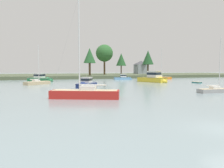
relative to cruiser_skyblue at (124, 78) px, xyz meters
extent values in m
cube|color=#4C563D|center=(-17.32, 35.69, 0.18)|extent=(219.00, 54.60, 1.31)
cube|color=#669ECC|center=(-0.66, 0.08, -0.26)|extent=(6.63, 2.85, 1.49)
cone|color=#669ECC|center=(2.52, -0.32, -0.26)|extent=(2.02, 2.07, 1.85)
cube|color=black|center=(-0.66, 0.08, 0.46)|extent=(6.77, 2.95, 0.05)
cube|color=silver|center=(-0.35, 0.05, 1.07)|extent=(2.25, 1.89, 1.16)
cube|color=#19232D|center=(-0.35, 0.05, 1.18)|extent=(2.30, 1.93, 0.42)
cube|color=beige|center=(-0.35, 0.05, 1.68)|extent=(2.53, 2.19, 0.06)
cylinder|color=silver|center=(-0.35, 0.05, 2.10)|extent=(0.03, 0.03, 0.80)
cube|color=gray|center=(-0.92, -46.49, -0.38)|extent=(6.80, 1.84, 1.09)
cube|color=#CCB78E|center=(-0.92, -46.49, 0.18)|extent=(6.39, 1.63, 0.04)
cube|color=silver|center=(-1.26, -46.48, 0.41)|extent=(1.51, 1.11, 0.41)
cylinder|color=silver|center=(-0.38, -46.50, 4.63)|extent=(0.14, 0.14, 8.86)
cylinder|color=silver|center=(-1.73, -46.47, 0.71)|extent=(2.71, 0.17, 0.11)
cylinder|color=silver|center=(-1.73, -46.47, 0.76)|extent=(2.44, 0.20, 0.14)
cube|color=navy|center=(-20.03, -29.05, -0.26)|extent=(5.76, 7.33, 1.51)
cone|color=navy|center=(-21.88, -32.09, -0.26)|extent=(2.89, 2.83, 2.17)
cube|color=silver|center=(-20.03, -29.05, 0.47)|extent=(5.92, 7.50, 0.05)
cube|color=silver|center=(-20.14, -29.23, 1.10)|extent=(2.80, 2.90, 1.20)
cube|color=#19232D|center=(-20.14, -29.23, 1.22)|extent=(2.86, 2.95, 0.43)
cube|color=beige|center=(-20.14, -29.23, 1.73)|extent=(3.20, 3.28, 0.06)
cylinder|color=silver|center=(-20.14, -29.23, 2.14)|extent=(0.03, 0.03, 0.77)
cube|color=#236B3D|center=(-30.79, -1.67, -0.22)|extent=(8.29, 7.11, 1.74)
cone|color=#236B3D|center=(-27.44, -4.14, -0.22)|extent=(3.31, 3.33, 2.42)
cube|color=silver|center=(-30.79, -1.67, 0.62)|extent=(8.48, 7.29, 0.05)
cube|color=silver|center=(-30.89, -1.60, 1.40)|extent=(3.73, 3.54, 1.50)
cube|color=#19232D|center=(-30.89, -1.60, 1.55)|extent=(3.80, 3.61, 0.54)
cube|color=beige|center=(-30.89, -1.60, 2.18)|extent=(4.23, 4.04, 0.06)
cylinder|color=silver|center=(-30.89, -1.60, 2.82)|extent=(0.03, 0.03, 1.21)
cube|color=#B2231E|center=(-23.64, -46.77, -0.31)|extent=(9.54, 5.80, 1.89)
cube|color=#CCB78E|center=(-23.64, -46.77, 0.66)|extent=(8.91, 5.31, 0.04)
cube|color=silver|center=(-23.21, -46.95, 0.95)|extent=(2.49, 2.24, 0.56)
cylinder|color=silver|center=(-24.33, -46.49, 6.92)|extent=(0.19, 0.19, 12.49)
cylinder|color=silver|center=(-22.61, -47.19, 1.33)|extent=(3.50, 1.54, 0.15)
cylinder|color=silver|center=(-22.61, -47.19, 1.38)|extent=(3.15, 1.39, 0.14)
cylinder|color=#999999|center=(-26.05, -45.79, 6.90)|extent=(3.46, 1.42, 12.45)
cube|color=gold|center=(2.79, -16.87, -0.15)|extent=(6.58, 9.77, 2.22)
cone|color=gold|center=(4.57, -21.12, -0.15)|extent=(3.72, 3.52, 2.95)
cube|color=black|center=(2.79, -16.87, 0.93)|extent=(6.78, 9.99, 0.05)
cube|color=silver|center=(3.11, -17.64, 1.97)|extent=(3.78, 4.26, 2.03)
cube|color=#19232D|center=(3.11, -17.64, 2.17)|extent=(3.85, 4.35, 0.73)
cube|color=beige|center=(3.11, -17.64, 3.02)|extent=(4.33, 4.81, 0.06)
cylinder|color=silver|center=(3.11, -17.64, 4.15)|extent=(0.03, 0.03, 2.22)
cube|color=#196B70|center=(13.03, -25.01, -0.37)|extent=(1.46, 2.93, 0.47)
cube|color=#C6B289|center=(13.03, -25.01, -0.14)|extent=(1.56, 3.05, 0.05)
cube|color=tan|center=(13.03, -25.01, -0.18)|extent=(1.01, 0.19, 0.03)
cube|color=orange|center=(15.98, 0.66, -0.34)|extent=(6.11, 10.34, 1.58)
cube|color=#CCB78E|center=(15.98, 0.66, 0.48)|extent=(5.58, 9.66, 0.04)
cube|color=silver|center=(15.81, 1.12, 0.79)|extent=(2.52, 2.69, 0.59)
cylinder|color=silver|center=(16.24, -0.09, 6.28)|extent=(0.20, 0.20, 11.57)
cylinder|color=silver|center=(15.58, 1.78, 1.19)|extent=(1.48, 3.79, 0.16)
cylinder|color=silver|center=(15.58, 1.78, 1.24)|extent=(1.33, 3.41, 0.14)
cylinder|color=#999999|center=(16.91, -1.96, 6.26)|extent=(1.35, 3.76, 11.52)
cube|color=tan|center=(-30.98, -17.55, -0.35)|extent=(6.71, 6.08, 1.38)
cube|color=#CCB78E|center=(-30.98, -17.55, 0.36)|extent=(6.23, 5.62, 0.04)
cube|color=silver|center=(-31.25, -17.78, 0.59)|extent=(2.03, 2.01, 0.42)
cylinder|color=silver|center=(-30.55, -17.20, 5.13)|extent=(0.14, 0.14, 9.50)
cylinder|color=silver|center=(-31.62, -18.09, 0.90)|extent=(2.22, 1.88, 0.11)
cylinder|color=silver|center=(-31.62, -18.09, 0.95)|extent=(2.03, 1.72, 0.14)
cylinder|color=#999999|center=(-29.47, -16.30, 5.10)|extent=(2.17, 1.82, 9.46)
cylinder|color=brown|center=(9.32, 28.86, 4.62)|extent=(0.60, 0.60, 7.58)
cone|color=#235128|center=(9.32, 28.86, 8.74)|extent=(5.36, 5.36, 6.55)
cylinder|color=brown|center=(-0.50, 26.80, 5.30)|extent=(0.92, 0.92, 8.93)
sphere|color=#2D602D|center=(-0.50, 26.80, 11.71)|extent=(8.66, 8.66, 8.66)
cylinder|color=brown|center=(-10.84, 13.29, 5.21)|extent=(0.91, 0.91, 8.77)
cone|color=#235128|center=(-10.84, 13.29, 9.44)|extent=(5.24, 5.24, 6.40)
cylinder|color=brown|center=(18.50, 16.11, 4.96)|extent=(0.75, 0.75, 8.25)
cone|color=#1E4723|center=(18.50, 16.11, 9.25)|extent=(5.50, 5.50, 6.73)
cube|color=gray|center=(27.92, 43.24, 3.65)|extent=(7.28, 6.99, 5.64)
pyramid|color=#47474C|center=(27.92, 43.24, 7.69)|extent=(7.86, 7.55, 2.44)
camera|label=1|loc=(-28.57, -74.55, 3.47)|focal=33.06mm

